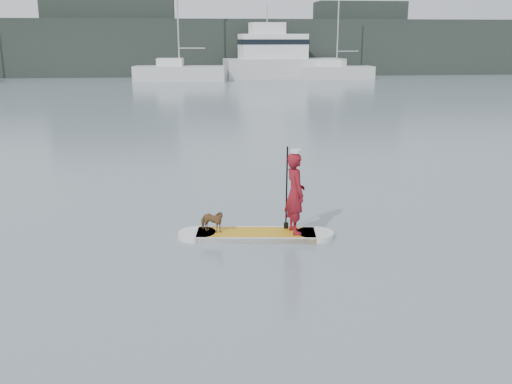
{
  "coord_description": "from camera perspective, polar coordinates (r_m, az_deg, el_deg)",
  "views": [
    {
      "loc": [
        -1.48,
        -12.36,
        4.1
      ],
      "look_at": [
        -0.19,
        -1.02,
        1.0
      ],
      "focal_mm": 40.0,
      "sensor_mm": 36.0,
      "label": 1
    }
  ],
  "objects": [
    {
      "name": "shore_building_west",
      "position": [
        66.91,
        -14.32,
        15.1
      ],
      "size": [
        14.0,
        4.0,
        9.0
      ],
      "primitive_type": "cube",
      "color": "black",
      "rests_on": "ground"
    },
    {
      "name": "white_cap",
      "position": [
        11.65,
        4.02,
        4.1
      ],
      "size": [
        0.22,
        0.22,
        0.07
      ],
      "primitive_type": "cylinder",
      "color": "silver",
      "rests_on": "paddler"
    },
    {
      "name": "ground",
      "position": [
        13.11,
        0.3,
        -3.03
      ],
      "size": [
        140.0,
        140.0,
        0.0
      ],
      "primitive_type": "plane",
      "color": "slate",
      "rests_on": "ground"
    },
    {
      "name": "shore_mass",
      "position": [
        65.39,
        -5.37,
        14.19
      ],
      "size": [
        90.0,
        6.0,
        6.0
      ],
      "primitive_type": "cube",
      "color": "black",
      "rests_on": "ground"
    },
    {
      "name": "sailboat_d",
      "position": [
        56.45,
        -7.72,
        11.84
      ],
      "size": [
        8.89,
        3.47,
        12.79
      ],
      "rotation": [
        0.0,
        0.0,
        -0.09
      ],
      "color": "silver",
      "rests_on": "ground"
    },
    {
      "name": "paddle",
      "position": [
        12.12,
        3.06,
        -0.64
      ],
      "size": [
        0.1,
        0.3,
        2.0
      ],
      "rotation": [
        0.0,
        0.0,
        -0.12
      ],
      "color": "black",
      "rests_on": "ground"
    },
    {
      "name": "shore_building_east",
      "position": [
        69.16,
        10.2,
        14.9
      ],
      "size": [
        10.0,
        4.0,
        8.0
      ],
      "primitive_type": "cube",
      "color": "black",
      "rests_on": "ground"
    },
    {
      "name": "paddler",
      "position": [
        11.85,
        3.94,
        -0.13
      ],
      "size": [
        0.5,
        0.68,
        1.71
      ],
      "primitive_type": "imported",
      "rotation": [
        0.0,
        0.0,
        1.73
      ],
      "color": "maroon",
      "rests_on": "paddleboard"
    },
    {
      "name": "paddleboard",
      "position": [
        12.11,
        0.0,
        -4.3
      ],
      "size": [
        3.28,
        1.1,
        0.12
      ],
      "rotation": [
        0.0,
        0.0,
        -0.12
      ],
      "color": "#CB9113",
      "rests_on": "ground"
    },
    {
      "name": "sailboat_e",
      "position": [
        59.16,
        7.98,
        11.84
      ],
      "size": [
        7.48,
        2.83,
        10.66
      ],
      "rotation": [
        0.0,
        0.0,
        0.06
      ],
      "color": "silver",
      "rests_on": "ground"
    },
    {
      "name": "dog",
      "position": [
        12.05,
        -4.44,
        -2.91
      ],
      "size": [
        0.63,
        0.51,
        0.49
      ],
      "primitive_type": "imported",
      "rotation": [
        0.0,
        0.0,
        1.05
      ],
      "color": "brown",
      "rests_on": "paddleboard"
    },
    {
      "name": "motor_yacht_a",
      "position": [
        60.05,
        2.32,
        13.25
      ],
      "size": [
        12.5,
        4.95,
        7.31
      ],
      "rotation": [
        0.0,
        0.0,
        0.1
      ],
      "color": "silver",
      "rests_on": "ground"
    }
  ]
}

